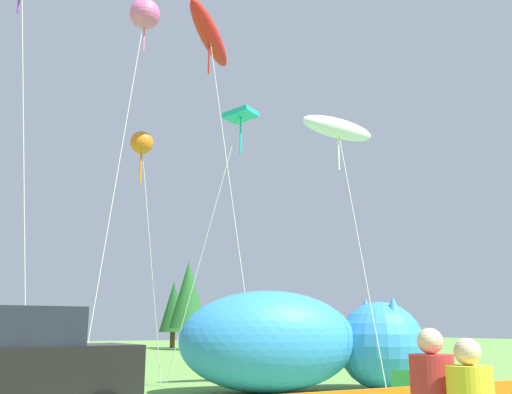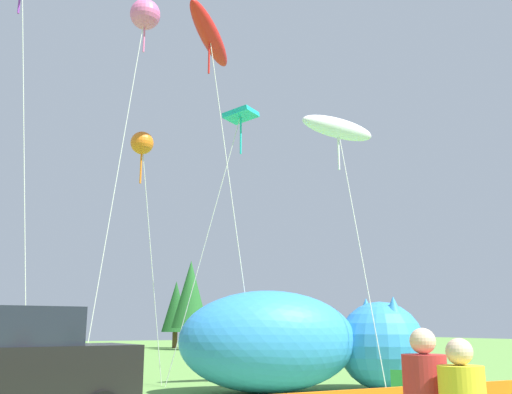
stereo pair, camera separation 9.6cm
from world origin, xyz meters
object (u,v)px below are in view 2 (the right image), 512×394
at_px(folding_chair, 403,387).
at_px(inflatable_cat, 299,345).
at_px(kite_white_ghost, 338,129).
at_px(kite_pink_octopus, 145,16).
at_px(kite_orange_flower, 142,145).
at_px(kite_red_lizard, 210,36).
at_px(kite_teal_diamond, 240,120).
at_px(parked_car, 16,368).

bearing_deg(folding_chair, inflatable_cat, 52.34).
bearing_deg(kite_white_ghost, kite_pink_octopus, 152.33).
bearing_deg(kite_orange_flower, kite_red_lizard, -44.26).
relative_size(folding_chair, kite_teal_diamond, 0.10).
height_order(folding_chair, kite_white_ghost, kite_white_ghost).
xyz_separation_m(parked_car, kite_teal_diamond, (6.38, 4.45, 7.15)).
xyz_separation_m(kite_teal_diamond, kite_orange_flower, (-2.83, 1.12, -0.91)).
bearing_deg(kite_teal_diamond, kite_orange_flower, 158.31).
relative_size(folding_chair, kite_red_lizard, 0.07).
xyz_separation_m(inflatable_cat, kite_teal_diamond, (-0.91, 1.91, 6.93)).
distance_m(kite_white_ghost, kite_orange_flower, 6.07).
relative_size(parked_car, kite_pink_octopus, 0.35).
xyz_separation_m(parked_car, inflatable_cat, (7.29, 2.54, 0.22)).
distance_m(inflatable_cat, kite_red_lizard, 9.74).
distance_m(folding_chair, kite_teal_diamond, 9.68).
relative_size(kite_red_lizard, kite_pink_octopus, 0.95).
bearing_deg(kite_white_ghost, inflatable_cat, 169.57).
height_order(inflatable_cat, kite_white_ghost, kite_white_ghost).
distance_m(inflatable_cat, kite_white_ghost, 6.46).
bearing_deg(kite_red_lizard, kite_orange_flower, 135.74).
xyz_separation_m(inflatable_cat, kite_red_lizard, (-2.17, 1.51, 9.38)).
bearing_deg(kite_pink_octopus, inflatable_cat, -32.63).
distance_m(parked_car, kite_orange_flower, 9.09).
bearing_deg(inflatable_cat, folding_chair, -71.89).
relative_size(kite_white_ghost, kite_teal_diamond, 0.94).
bearing_deg(kite_orange_flower, inflatable_cat, -39.10).
xyz_separation_m(parked_car, kite_white_ghost, (8.65, 2.29, 6.53)).
height_order(inflatable_cat, kite_teal_diamond, kite_teal_diamond).
xyz_separation_m(inflatable_cat, kite_orange_flower, (-3.74, 3.04, 6.02)).
bearing_deg(kite_teal_diamond, folding_chair, -79.11).
bearing_deg(kite_pink_octopus, parked_car, -123.14).
relative_size(kite_white_ghost, kite_orange_flower, 1.05).
relative_size(kite_red_lizard, kite_white_ghost, 1.42).
height_order(kite_red_lizard, kite_white_ghost, kite_red_lizard).
bearing_deg(kite_teal_diamond, kite_pink_octopus, 168.37).
relative_size(inflatable_cat, kite_white_ghost, 0.87).
xyz_separation_m(kite_white_ghost, kite_pink_octopus, (-5.33, 2.79, 3.83)).
xyz_separation_m(kite_red_lizard, kite_teal_diamond, (1.25, 0.41, -2.45)).
relative_size(parked_car, kite_red_lizard, 0.37).
bearing_deg(folding_chair, kite_red_lizard, 73.10).
bearing_deg(inflatable_cat, kite_pink_octopus, 162.49).
height_order(folding_chair, kite_pink_octopus, kite_pink_octopus).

